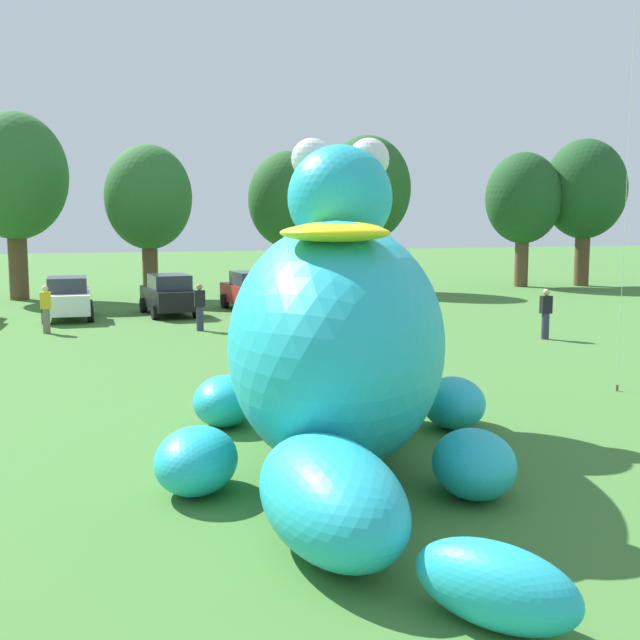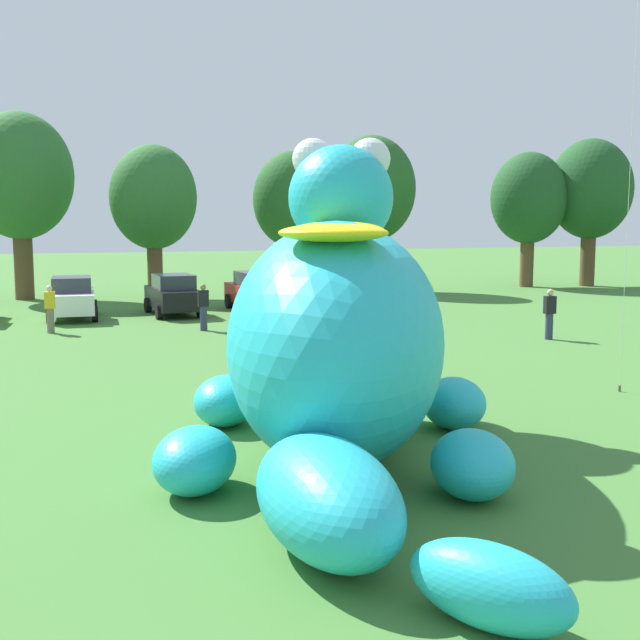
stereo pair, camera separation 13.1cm
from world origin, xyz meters
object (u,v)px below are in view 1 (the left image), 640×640
at_px(car_white, 68,298).
at_px(spectator_mid_field, 546,314).
at_px(spectator_wandering, 46,310).
at_px(giant_inflatable_creature, 338,337).
at_px(car_red, 251,291).
at_px(car_black, 169,295).
at_px(spectator_by_cars, 200,307).
at_px(spectator_near_inflatable, 241,327).

distance_m(car_white, spectator_mid_field, 18.63).
bearing_deg(spectator_wandering, giant_inflatable_creature, -73.08).
xyz_separation_m(car_red, spectator_wandering, (-8.48, -4.68, -0.01)).
bearing_deg(car_white, car_black, 1.89).
distance_m(spectator_mid_field, spectator_by_cars, 12.21).
xyz_separation_m(car_white, car_black, (4.07, 0.13, 0.00)).
relative_size(giant_inflatable_creature, spectator_near_inflatable, 6.84).
xyz_separation_m(car_red, spectator_by_cars, (-3.14, -5.61, -0.01)).
xyz_separation_m(spectator_near_inflatable, spectator_mid_field, (10.55, 0.17, 0.00)).
relative_size(giant_inflatable_creature, car_red, 2.76).
height_order(spectator_by_cars, spectator_wandering, same).
xyz_separation_m(car_red, spectator_near_inflatable, (-2.77, -11.25, -0.01)).
relative_size(spectator_mid_field, spectator_by_cars, 1.00).
distance_m(car_white, spectator_wandering, 4.00).
bearing_deg(spectator_by_cars, giant_inflatable_creature, -90.34).
relative_size(spectator_mid_field, spectator_wandering, 1.00).
relative_size(spectator_near_inflatable, spectator_mid_field, 1.00).
distance_m(spectator_mid_field, spectator_wandering, 17.47).
bearing_deg(spectator_mid_field, car_red, 125.11).
relative_size(car_black, spectator_near_inflatable, 2.48).
xyz_separation_m(car_white, spectator_near_inflatable, (4.96, -10.50, -0.01)).
height_order(car_white, car_red, same).
bearing_deg(car_black, car_white, -178.11).
bearing_deg(spectator_by_cars, spectator_mid_field, -26.58).
relative_size(giant_inflatable_creature, car_white, 2.84).
distance_m(car_white, car_red, 7.76).
xyz_separation_m(giant_inflatable_creature, spectator_wandering, (-5.24, 17.24, -1.28)).
bearing_deg(car_white, spectator_mid_field, -33.64).
xyz_separation_m(car_red, spectator_mid_field, (7.79, -11.08, -0.01)).
relative_size(car_black, car_red, 1.00).
bearing_deg(car_white, car_red, 5.58).
relative_size(car_red, spectator_by_cars, 2.48).
xyz_separation_m(giant_inflatable_creature, car_red, (3.23, 21.93, -1.27)).
bearing_deg(car_black, spectator_by_cars, -84.11).
relative_size(giant_inflatable_creature, spectator_mid_field, 6.84).
distance_m(car_red, spectator_near_inflatable, 11.59).
xyz_separation_m(car_black, spectator_mid_field, (11.44, -10.46, -0.01)).
distance_m(spectator_near_inflatable, spectator_mid_field, 10.55).
height_order(giant_inflatable_creature, spectator_by_cars, giant_inflatable_creature).
relative_size(car_white, spectator_mid_field, 2.41).
height_order(car_white, spectator_mid_field, car_white).
relative_size(car_red, spectator_near_inflatable, 2.48).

